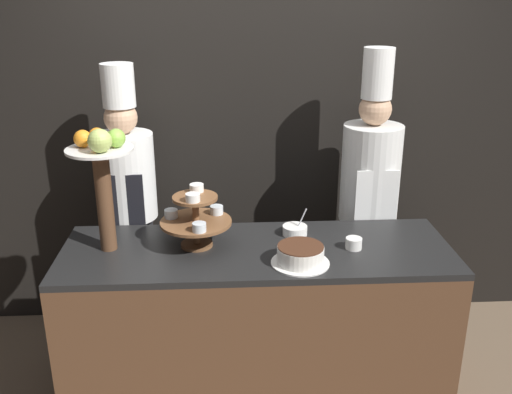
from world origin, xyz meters
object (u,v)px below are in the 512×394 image
fruit_pedestal (102,168)px  serving_bowl_far (295,230)px  chef_left (128,199)px  chef_center_left (369,192)px  tiered_stand (196,217)px  cup_white (354,243)px  cake_round (300,255)px

fruit_pedestal → serving_bowl_far: size_ratio=4.30×
chef_left → chef_center_left: 1.46m
tiered_stand → fruit_pedestal: (-0.45, -0.02, 0.28)m
serving_bowl_far → chef_left: size_ratio=0.09×
cup_white → chef_left: chef_left is taller
chef_center_left → fruit_pedestal: bearing=-161.7°
fruit_pedestal → cup_white: size_ratio=7.71×
tiered_stand → chef_center_left: (1.03, 0.48, -0.06)m
cup_white → serving_bowl_far: (-0.29, 0.19, -0.00)m
tiered_stand → chef_center_left: chef_center_left is taller
cup_white → cake_round: bearing=-152.8°
tiered_stand → chef_center_left: 1.14m
cup_white → chef_center_left: (0.21, 0.56, 0.08)m
tiered_stand → serving_bowl_far: bearing=12.1°
cake_round → cup_white: bearing=27.2°
cup_white → serving_bowl_far: 0.35m
chef_left → serving_bowl_far: bearing=-20.6°
cup_white → serving_bowl_far: serving_bowl_far is taller
cup_white → fruit_pedestal: bearing=177.1°
tiered_stand → fruit_pedestal: size_ratio=0.57×
fruit_pedestal → chef_center_left: bearing=18.3°
tiered_stand → serving_bowl_far: tiered_stand is taller
cake_round → chef_left: bearing=143.2°
chef_center_left → cake_round: bearing=-125.8°
fruit_pedestal → chef_left: (0.02, 0.49, -0.35)m
chef_left → chef_center_left: size_ratio=0.96×
fruit_pedestal → serving_bowl_far: 1.08m
cup_white → chef_center_left: size_ratio=0.05×
tiered_stand → chef_left: (-0.43, 0.48, -0.07)m
tiered_stand → chef_left: chef_left is taller
fruit_pedestal → chef_left: 0.61m
tiered_stand → fruit_pedestal: fruit_pedestal is taller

